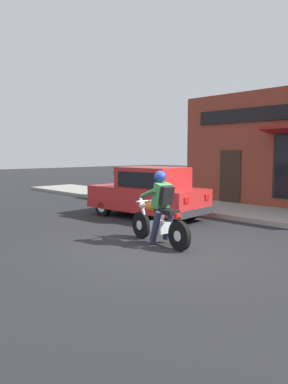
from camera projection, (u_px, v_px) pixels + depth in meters
ground_plane at (161, 251)px, 7.61m from camera, size 80.00×80.00×0.00m
sidewalk_curb at (206, 207)px, 13.43m from camera, size 2.60×22.00×0.14m
motorcycle_with_rider at (160, 214)px, 8.17m from camera, size 0.64×2.01×1.62m
car_hatchback at (148, 193)px, 11.52m from camera, size 1.97×3.91×1.57m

